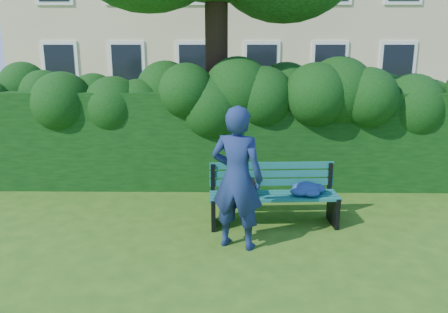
{
  "coord_description": "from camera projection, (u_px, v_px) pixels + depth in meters",
  "views": [
    {
      "loc": [
        0.09,
        -5.87,
        2.57
      ],
      "look_at": [
        0.0,
        0.6,
        0.95
      ],
      "focal_mm": 35.0,
      "sensor_mm": 36.0,
      "label": 1
    }
  ],
  "objects": [
    {
      "name": "park_bench",
      "position": [
        276.0,
        192.0,
        6.44
      ],
      "size": [
        1.91,
        0.66,
        0.89
      ],
      "rotation": [
        0.0,
        0.0,
        0.05
      ],
      "color": "#115556",
      "rests_on": "ground"
    },
    {
      "name": "man_reading",
      "position": [
        237.0,
        178.0,
        5.59
      ],
      "size": [
        0.79,
        0.65,
        1.88
      ],
      "primitive_type": "imported",
      "rotation": [
        0.0,
        0.0,
        2.82
      ],
      "color": "navy",
      "rests_on": "ground"
    },
    {
      "name": "ground",
      "position": [
        223.0,
        230.0,
        6.32
      ],
      "size": [
        80.0,
        80.0,
        0.0
      ],
      "primitive_type": "plane",
      "color": "#2E5914",
      "rests_on": "ground"
    },
    {
      "name": "hedge",
      "position": [
        225.0,
        139.0,
        8.24
      ],
      "size": [
        10.0,
        1.0,
        1.8
      ],
      "color": "black",
      "rests_on": "ground"
    }
  ]
}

